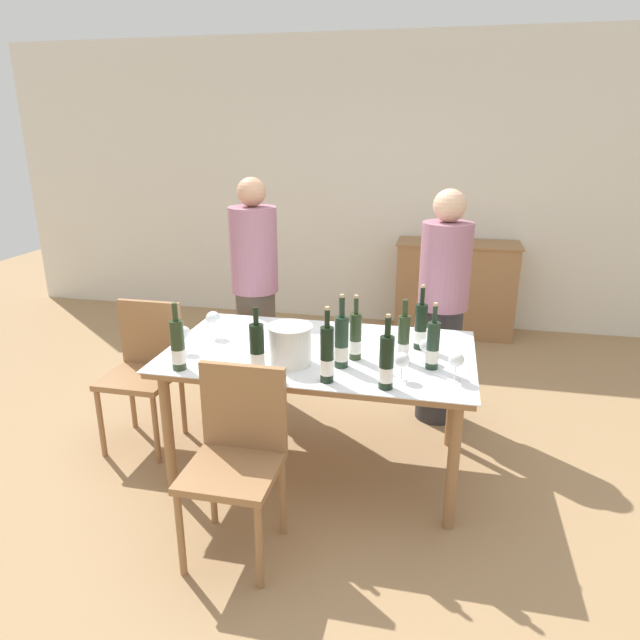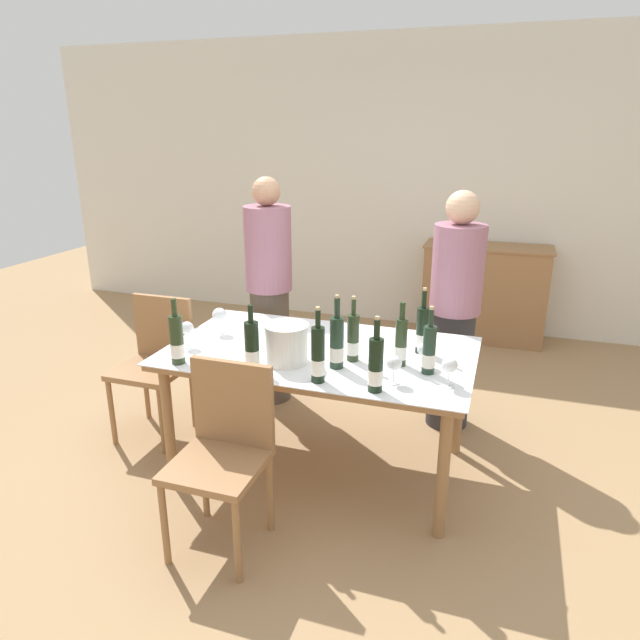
% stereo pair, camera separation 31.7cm
% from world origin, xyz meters
% --- Properties ---
extents(ground_plane, '(12.00, 12.00, 0.00)m').
position_xyz_m(ground_plane, '(0.00, 0.00, 0.00)').
color(ground_plane, '#A37F56').
extents(back_wall, '(8.00, 0.10, 2.80)m').
position_xyz_m(back_wall, '(0.00, 2.89, 1.40)').
color(back_wall, silver).
rests_on(back_wall, ground_plane).
extents(sideboard_cabinet, '(1.15, 0.46, 0.91)m').
position_xyz_m(sideboard_cabinet, '(0.78, 2.60, 0.46)').
color(sideboard_cabinet, '#996B42').
rests_on(sideboard_cabinet, ground_plane).
extents(dining_table, '(1.72, 1.01, 0.75)m').
position_xyz_m(dining_table, '(0.00, 0.00, 0.68)').
color(dining_table, '#996B42').
rests_on(dining_table, ground_plane).
extents(ice_bucket, '(0.24, 0.24, 0.21)m').
position_xyz_m(ice_bucket, '(-0.11, -0.22, 0.86)').
color(ice_bucket, white).
rests_on(ice_bucket, dining_table).
extents(wine_bottle_0, '(0.07, 0.07, 0.36)m').
position_xyz_m(wine_bottle_0, '(-0.66, -0.42, 0.88)').
color(wine_bottle_0, '#28381E').
rests_on(wine_bottle_0, dining_table).
extents(wine_bottle_1, '(0.07, 0.07, 0.38)m').
position_xyz_m(wine_bottle_1, '(0.42, -0.42, 0.88)').
color(wine_bottle_1, black).
rests_on(wine_bottle_1, dining_table).
extents(wine_bottle_2, '(0.07, 0.07, 0.38)m').
position_xyz_m(wine_bottle_2, '(0.55, 0.15, 0.88)').
color(wine_bottle_2, black).
rests_on(wine_bottle_2, dining_table).
extents(wine_bottle_3, '(0.07, 0.07, 0.36)m').
position_xyz_m(wine_bottle_3, '(0.63, -0.13, 0.87)').
color(wine_bottle_3, '#1E3323').
rests_on(wine_bottle_3, dining_table).
extents(wine_bottle_4, '(0.08, 0.08, 0.35)m').
position_xyz_m(wine_bottle_4, '(-0.25, -0.37, 0.87)').
color(wine_bottle_4, black).
rests_on(wine_bottle_4, dining_table).
extents(wine_bottle_5, '(0.07, 0.07, 0.36)m').
position_xyz_m(wine_bottle_5, '(0.21, -0.08, 0.88)').
color(wine_bottle_5, '#28381E').
rests_on(wine_bottle_5, dining_table).
extents(wine_bottle_6, '(0.08, 0.08, 0.40)m').
position_xyz_m(wine_bottle_6, '(0.16, -0.20, 0.89)').
color(wine_bottle_6, '#1E3323').
rests_on(wine_bottle_6, dining_table).
extents(wine_bottle_7, '(0.07, 0.07, 0.39)m').
position_xyz_m(wine_bottle_7, '(0.12, -0.40, 0.89)').
color(wine_bottle_7, black).
rests_on(wine_bottle_7, dining_table).
extents(wine_bottle_8, '(0.06, 0.06, 0.35)m').
position_xyz_m(wine_bottle_8, '(0.47, -0.07, 0.88)').
color(wine_bottle_8, '#28381E').
rests_on(wine_bottle_8, dining_table).
extents(wine_glass_0, '(0.08, 0.08, 0.15)m').
position_xyz_m(wine_glass_0, '(-0.74, -0.19, 0.86)').
color(wine_glass_0, white).
rests_on(wine_glass_0, dining_table).
extents(wine_glass_1, '(0.09, 0.09, 0.16)m').
position_xyz_m(wine_glass_1, '(-0.67, 0.07, 0.87)').
color(wine_glass_1, white).
rests_on(wine_glass_1, dining_table).
extents(wine_glass_2, '(0.08, 0.08, 0.15)m').
position_xyz_m(wine_glass_2, '(0.74, -0.26, 0.86)').
color(wine_glass_2, white).
rests_on(wine_glass_2, dining_table).
extents(wine_glass_3, '(0.07, 0.07, 0.13)m').
position_xyz_m(wine_glass_3, '(0.59, -0.04, 0.84)').
color(wine_glass_3, white).
rests_on(wine_glass_3, dining_table).
extents(wine_glass_4, '(0.08, 0.08, 0.14)m').
position_xyz_m(wine_glass_4, '(0.48, -0.30, 0.85)').
color(wine_glass_4, white).
rests_on(wine_glass_4, dining_table).
extents(chair_left_end, '(0.42, 0.42, 0.91)m').
position_xyz_m(chair_left_end, '(-1.15, 0.08, 0.53)').
color(chair_left_end, '#996B42').
rests_on(chair_left_end, ground_plane).
extents(chair_near_front, '(0.42, 0.42, 0.90)m').
position_xyz_m(chair_near_front, '(-0.23, -0.74, 0.52)').
color(chair_near_front, '#996B42').
rests_on(chair_near_front, ground_plane).
extents(person_host, '(0.33, 0.33, 1.64)m').
position_xyz_m(person_host, '(-0.64, 0.76, 0.82)').
color(person_host, '#51473D').
rests_on(person_host, ground_plane).
extents(person_guest_left, '(0.33, 0.33, 1.59)m').
position_xyz_m(person_guest_left, '(0.66, 0.78, 0.80)').
color(person_guest_left, '#2D2D33').
rests_on(person_guest_left, ground_plane).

